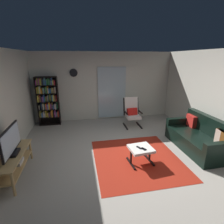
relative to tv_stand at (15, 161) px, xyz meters
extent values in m
plane|color=#A7A095|center=(2.36, 0.32, -0.33)|extent=(7.02, 7.02, 0.00)
cube|color=beige|center=(2.36, 3.22, 0.97)|extent=(5.60, 0.06, 2.60)
cube|color=beige|center=(5.06, 0.32, 0.97)|extent=(0.06, 6.00, 2.60)
cube|color=silver|center=(2.66, 3.16, 0.72)|extent=(1.10, 0.01, 2.00)
cube|color=#A32516|center=(2.69, 0.10, -0.33)|extent=(2.04, 2.18, 0.01)
cube|color=tan|center=(0.00, -0.01, 0.16)|extent=(0.40, 1.32, 0.02)
cube|color=tan|center=(0.00, -0.01, -0.11)|extent=(0.36, 1.26, 0.02)
cylinder|color=tan|center=(0.15, -0.62, -0.09)|extent=(0.05, 0.05, 0.48)
cylinder|color=tan|center=(0.15, 0.60, -0.09)|extent=(0.05, 0.05, 0.48)
cylinder|color=tan|center=(-0.15, 0.60, -0.09)|extent=(0.05, 0.05, 0.48)
cube|color=silver|center=(0.00, 0.05, -0.06)|extent=(0.24, 0.28, 0.07)
cube|color=black|center=(0.00, -0.01, 0.20)|extent=(0.20, 0.32, 0.05)
cube|color=black|center=(0.00, -0.01, 0.48)|extent=(0.04, 0.93, 0.52)
cube|color=silver|center=(0.02, -0.01, 0.48)|extent=(0.01, 0.88, 0.47)
cube|color=black|center=(-0.08, 2.91, 0.54)|extent=(0.02, 0.30, 1.75)
cube|color=black|center=(0.64, 2.91, 0.54)|extent=(0.02, 0.30, 1.75)
cube|color=black|center=(0.28, 3.05, 0.54)|extent=(0.74, 0.02, 1.75)
cube|color=black|center=(0.28, 2.91, -0.32)|extent=(0.71, 0.28, 0.02)
cube|color=black|center=(0.28, 2.91, -0.04)|extent=(0.71, 0.28, 0.02)
cube|color=black|center=(0.28, 2.91, 0.25)|extent=(0.71, 0.28, 0.02)
cube|color=black|center=(0.28, 2.91, 0.54)|extent=(0.71, 0.28, 0.02)
cube|color=black|center=(0.28, 2.91, 0.84)|extent=(0.71, 0.28, 0.02)
cube|color=black|center=(0.28, 2.91, 1.13)|extent=(0.71, 0.28, 0.02)
cube|color=black|center=(0.28, 2.91, 1.40)|extent=(0.71, 0.28, 0.02)
cube|color=#A78F3D|center=(-0.04, 2.91, 0.09)|extent=(0.02, 0.20, 0.24)
cube|color=#9F9435|center=(-0.01, 2.90, 0.09)|extent=(0.03, 0.12, 0.24)
cube|color=#3E65AD|center=(0.03, 2.93, 0.05)|extent=(0.04, 0.22, 0.17)
cube|color=beige|center=(0.08, 2.91, 0.07)|extent=(0.04, 0.16, 0.21)
cube|color=beige|center=(0.12, 2.90, 0.05)|extent=(0.03, 0.16, 0.16)
cube|color=gold|center=(0.16, 2.90, 0.10)|extent=(0.04, 0.12, 0.26)
cube|color=gold|center=(0.20, 2.93, 0.08)|extent=(0.02, 0.14, 0.22)
cube|color=gold|center=(0.23, 2.91, 0.05)|extent=(0.03, 0.20, 0.16)
cube|color=#8D3287|center=(0.27, 2.93, 0.04)|extent=(0.03, 0.14, 0.15)
cube|color=#252A25|center=(0.30, 2.90, 0.06)|extent=(0.03, 0.13, 0.18)
cube|color=brown|center=(0.34, 2.93, 0.07)|extent=(0.04, 0.24, 0.20)
cube|color=orange|center=(0.38, 2.89, 0.10)|extent=(0.03, 0.22, 0.26)
cube|color=#272533|center=(0.44, 2.89, 0.06)|extent=(0.04, 0.11, 0.18)
cube|color=#984192|center=(0.48, 2.90, 0.10)|extent=(0.04, 0.22, 0.26)
cube|color=#5C948D|center=(0.54, 2.89, 0.05)|extent=(0.04, 0.12, 0.16)
cube|color=red|center=(0.59, 2.91, 0.07)|extent=(0.04, 0.23, 0.20)
cube|color=beige|center=(-0.04, 2.93, 0.34)|extent=(0.03, 0.15, 0.16)
cube|color=black|center=(-0.01, 2.93, 0.35)|extent=(0.03, 0.13, 0.19)
cube|color=#2E5AB0|center=(0.03, 2.93, 0.37)|extent=(0.04, 0.10, 0.22)
cube|color=#2C272A|center=(0.07, 2.90, 0.37)|extent=(0.03, 0.20, 0.23)
cube|color=beige|center=(0.11, 2.92, 0.37)|extent=(0.04, 0.20, 0.22)
cube|color=#2668AF|center=(0.15, 2.91, 0.34)|extent=(0.02, 0.11, 0.16)
cube|color=orange|center=(0.19, 2.92, 0.36)|extent=(0.04, 0.19, 0.20)
cube|color=#A0328F|center=(0.23, 2.90, 0.36)|extent=(0.02, 0.24, 0.19)
cube|color=#5E8EA0|center=(0.27, 2.90, 0.36)|extent=(0.03, 0.23, 0.20)
cube|color=orange|center=(0.31, 2.90, 0.39)|extent=(0.04, 0.17, 0.26)
cube|color=purple|center=(0.36, 2.93, 0.35)|extent=(0.04, 0.14, 0.18)
cube|color=brown|center=(0.41, 2.90, 0.38)|extent=(0.04, 0.10, 0.24)
cube|color=#3C63B4|center=(0.45, 2.90, 0.34)|extent=(0.03, 0.21, 0.15)
cube|color=beige|center=(0.49, 2.91, 0.35)|extent=(0.03, 0.16, 0.19)
cube|color=#C0B3AE|center=(0.53, 2.90, 0.36)|extent=(0.04, 0.23, 0.20)
cube|color=#307844|center=(0.58, 2.92, 0.38)|extent=(0.03, 0.16, 0.25)
cube|color=gold|center=(-0.03, 2.91, 0.67)|extent=(0.04, 0.22, 0.23)
cube|color=red|center=(0.01, 2.92, 0.68)|extent=(0.02, 0.10, 0.26)
cube|color=brown|center=(0.04, 2.92, 0.65)|extent=(0.03, 0.20, 0.20)
cube|color=#1A2035|center=(0.07, 2.91, 0.65)|extent=(0.02, 0.18, 0.19)
cube|color=#934995|center=(0.11, 2.93, 0.64)|extent=(0.04, 0.22, 0.18)
cube|color=#3359B3|center=(0.16, 2.90, 0.67)|extent=(0.03, 0.23, 0.23)
cube|color=#368F3E|center=(0.20, 2.91, 0.64)|extent=(0.02, 0.14, 0.17)
cube|color=brown|center=(0.24, 2.92, 0.64)|extent=(0.04, 0.12, 0.17)
cube|color=beige|center=(0.28, 2.92, 0.66)|extent=(0.03, 0.15, 0.22)
cube|color=#192E28|center=(0.32, 2.90, 0.68)|extent=(0.03, 0.20, 0.25)
cube|color=olive|center=(0.37, 2.91, 0.68)|extent=(0.04, 0.12, 0.26)
cube|color=black|center=(0.41, 2.91, 0.68)|extent=(0.03, 0.17, 0.26)
cube|color=#589FA3|center=(0.45, 2.93, 0.66)|extent=(0.04, 0.20, 0.22)
cube|color=gold|center=(0.49, 2.90, 0.67)|extent=(0.03, 0.18, 0.23)
cube|color=brown|center=(0.54, 2.91, 0.65)|extent=(0.03, 0.22, 0.20)
cube|color=red|center=(0.58, 2.90, 0.66)|extent=(0.03, 0.10, 0.21)
cube|color=gold|center=(-0.05, 2.90, 0.95)|extent=(0.02, 0.16, 0.21)
cube|color=olive|center=(-0.02, 2.91, 0.93)|extent=(0.02, 0.19, 0.17)
cube|color=gold|center=(0.01, 2.91, 0.97)|extent=(0.03, 0.13, 0.25)
cube|color=beige|center=(0.05, 2.91, 0.97)|extent=(0.04, 0.20, 0.25)
cube|color=orange|center=(0.10, 2.90, 0.94)|extent=(0.04, 0.18, 0.18)
cube|color=brown|center=(0.14, 2.92, 0.94)|extent=(0.03, 0.18, 0.20)
cube|color=#5D958E|center=(0.18, 2.90, 0.94)|extent=(0.04, 0.21, 0.20)
cube|color=#943E92|center=(0.22, 2.93, 0.92)|extent=(0.02, 0.12, 0.15)
cube|color=#3F8B44|center=(0.26, 2.92, 0.96)|extent=(0.04, 0.17, 0.23)
cube|color=orange|center=(0.30, 2.93, 0.96)|extent=(0.02, 0.15, 0.24)
cube|color=beige|center=(0.33, 2.92, 0.94)|extent=(0.02, 0.23, 0.19)
cube|color=#295DA7|center=(0.36, 2.92, 0.92)|extent=(0.04, 0.14, 0.15)
cube|color=#285BB0|center=(0.41, 2.92, 0.93)|extent=(0.04, 0.12, 0.17)
cube|color=olive|center=(0.46, 2.92, 0.94)|extent=(0.04, 0.20, 0.19)
cube|color=beige|center=(0.49, 2.92, 0.93)|extent=(0.03, 0.17, 0.18)
cube|color=brown|center=(0.53, 2.90, 0.94)|extent=(0.03, 0.22, 0.20)
cube|color=beige|center=(0.56, 2.90, 0.95)|extent=(0.04, 0.16, 0.21)
cube|color=#93328A|center=(-0.04, 2.91, 1.22)|extent=(0.03, 0.16, 0.17)
cube|color=olive|center=(-0.01, 2.91, 1.25)|extent=(0.03, 0.11, 0.23)
cube|color=#943F8B|center=(0.04, 2.92, 1.24)|extent=(0.04, 0.14, 0.22)
cube|color=brown|center=(0.08, 2.90, 1.26)|extent=(0.03, 0.14, 0.25)
cube|color=#9A9F2A|center=(0.11, 2.89, 1.25)|extent=(0.04, 0.16, 0.22)
cube|color=#2E2C2F|center=(0.15, 2.90, 1.26)|extent=(0.03, 0.16, 0.25)
cube|color=#3F6BA2|center=(0.20, 2.93, 1.23)|extent=(0.04, 0.11, 0.18)
cube|color=#589CA4|center=(0.24, 2.91, 1.26)|extent=(0.04, 0.13, 0.25)
cube|color=#3457AC|center=(0.28, 2.90, 1.22)|extent=(0.02, 0.21, 0.17)
cube|color=#318B46|center=(0.32, 2.90, 1.24)|extent=(0.03, 0.16, 0.20)
cube|color=#38894A|center=(0.36, 2.92, 1.25)|extent=(0.02, 0.12, 0.23)
cube|color=#337E4C|center=(0.40, 2.92, 1.24)|extent=(0.03, 0.23, 0.21)
cube|color=beige|center=(0.44, 2.91, 1.21)|extent=(0.03, 0.14, 0.15)
cube|color=#385DA9|center=(0.48, 2.90, 1.26)|extent=(0.03, 0.24, 0.24)
cube|color=#9A9C31|center=(0.51, 2.92, 1.22)|extent=(0.04, 0.23, 0.16)
cube|color=red|center=(0.56, 2.91, 1.21)|extent=(0.04, 0.21, 0.15)
cube|color=black|center=(4.43, 0.27, -0.13)|extent=(0.88, 1.78, 0.40)
cube|color=black|center=(4.78, 0.27, 0.31)|extent=(0.18, 1.78, 0.48)
cube|color=black|center=(4.43, -0.55, 0.17)|extent=(0.88, 0.14, 0.20)
cube|color=black|center=(4.43, 1.09, 0.17)|extent=(0.88, 0.14, 0.20)
cube|color=beige|center=(4.65, -0.32, 0.24)|extent=(0.15, 0.38, 0.34)
cube|color=red|center=(4.65, 0.88, 0.24)|extent=(0.17, 0.39, 0.34)
cube|color=brown|center=(4.65, -0.30, 0.24)|extent=(0.20, 0.40, 0.34)
cube|color=black|center=(3.48, 2.12, -0.31)|extent=(0.05, 0.60, 0.04)
cube|color=black|center=(3.48, 2.38, 0.35)|extent=(0.04, 0.18, 0.63)
cube|color=black|center=(3.48, 2.14, 0.21)|extent=(0.05, 0.52, 0.03)
cube|color=black|center=(2.96, 2.13, -0.31)|extent=(0.05, 0.60, 0.04)
cube|color=black|center=(2.96, 2.39, 0.35)|extent=(0.04, 0.18, 0.63)
cube|color=black|center=(2.96, 2.15, 0.21)|extent=(0.05, 0.52, 0.03)
cube|color=white|center=(3.22, 2.11, 0.05)|extent=(0.49, 0.53, 0.08)
cube|color=white|center=(3.22, 2.37, 0.39)|extent=(0.48, 0.19, 0.60)
cube|color=red|center=(3.22, 2.21, 0.17)|extent=(0.38, 0.23, 0.34)
cube|color=white|center=(2.72, -0.07, 0.03)|extent=(0.57, 0.53, 0.06)
cube|color=black|center=(2.48, -0.10, -0.31)|extent=(0.09, 0.48, 0.04)
cube|color=black|center=(2.48, -0.10, -0.15)|extent=(0.04, 0.04, 0.34)
cube|color=black|center=(2.96, -0.05, -0.31)|extent=(0.09, 0.48, 0.04)
cube|color=black|center=(2.96, -0.05, -0.15)|extent=(0.04, 0.04, 0.34)
cube|color=black|center=(2.67, -0.08, 0.07)|extent=(0.10, 0.15, 0.02)
cube|color=black|center=(2.75, -0.15, 0.07)|extent=(0.13, 0.16, 0.01)
cylinder|color=silver|center=(1.23, 3.15, 1.52)|extent=(0.28, 0.02, 0.28)
cylinder|color=black|center=(1.23, 3.14, 1.52)|extent=(0.29, 0.01, 0.29)
camera|label=1|loc=(1.39, -3.40, 2.04)|focal=27.51mm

